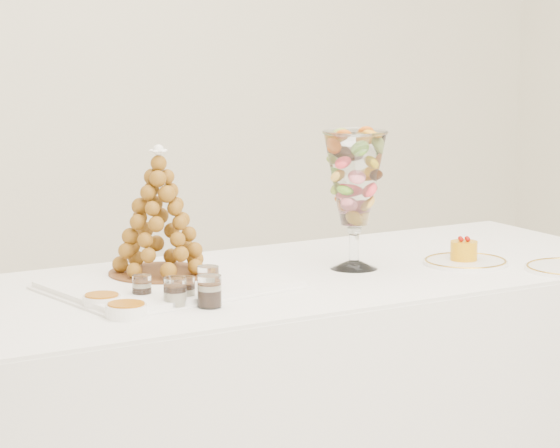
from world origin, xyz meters
TOP-DOWN VIEW (x-y plane):
  - buffet_table at (-0.04, 0.16)m, footprint 2.10×0.88m
  - lace_tray at (-0.37, 0.17)m, footprint 0.62×0.50m
  - macaron_vase at (0.18, 0.15)m, footprint 0.17×0.17m
  - cake_plate at (0.48, 0.05)m, footprint 0.24×0.24m
  - verrine_a at (-0.49, 0.07)m, footprint 0.06×0.06m
  - verrine_b at (-0.41, 0.00)m, footprint 0.05×0.05m
  - verrine_c at (-0.32, 0.06)m, footprint 0.06×0.06m
  - verrine_d at (-0.45, -0.03)m, footprint 0.06×0.06m
  - verrine_e at (-0.38, -0.07)m, footprint 0.06×0.06m
  - ramekin_back at (-0.60, 0.06)m, footprint 0.09×0.09m
  - ramekin_front at (-0.59, -0.06)m, footprint 0.10×0.10m
  - croquembouche at (-0.35, 0.27)m, footprint 0.27×0.27m
  - mousse_cake at (0.48, 0.06)m, footprint 0.08×0.08m

SIDE VIEW (x-z plane):
  - buffet_table at x=-0.04m, z-range 0.00..0.79m
  - cake_plate at x=0.48m, z-range 0.79..0.80m
  - lace_tray at x=-0.37m, z-range 0.79..0.81m
  - ramekin_back at x=-0.60m, z-range 0.79..0.82m
  - ramekin_front at x=-0.59m, z-range 0.79..0.82m
  - verrine_a at x=-0.49m, z-range 0.79..0.85m
  - verrine_b at x=-0.41m, z-range 0.79..0.85m
  - verrine_c at x=-0.32m, z-range 0.79..0.86m
  - verrine_d at x=-0.45m, z-range 0.79..0.86m
  - mousse_cake at x=0.48m, z-range 0.80..0.86m
  - verrine_e at x=-0.38m, z-range 0.79..0.87m
  - croquembouche at x=-0.35m, z-range 0.80..1.14m
  - macaron_vase at x=0.18m, z-range 0.85..1.22m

